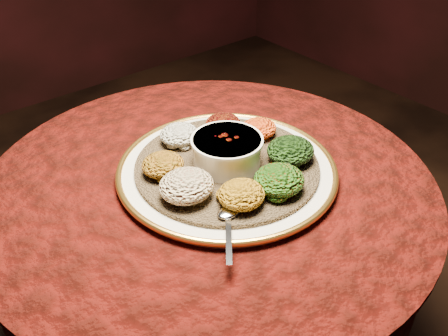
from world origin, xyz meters
TOP-DOWN VIEW (x-y plane):
  - table at (0.00, 0.00)m, footprint 0.96×0.96m
  - platter at (0.04, -0.01)m, footprint 0.52×0.52m
  - injera at (0.04, -0.01)m, footprint 0.43×0.43m
  - stew_bowl at (0.04, -0.01)m, footprint 0.15×0.15m
  - spoon at (-0.07, -0.15)m, footprint 0.11×0.12m
  - portion_ayib at (0.01, 0.12)m, footprint 0.09×0.08m
  - portion_kitfo at (0.12, 0.10)m, footprint 0.08×0.08m
  - portion_tikil at (0.17, 0.03)m, footprint 0.08×0.08m
  - portion_gomen at (0.15, -0.09)m, footprint 0.10×0.10m
  - portion_mixveg at (0.06, -0.15)m, footprint 0.10×0.10m
  - portion_kik at (-0.02, -0.13)m, footprint 0.09×0.09m
  - portion_timatim at (-0.09, -0.05)m, footprint 0.11×0.10m
  - portion_shiro at (-0.08, 0.04)m, footprint 0.09×0.08m

SIDE VIEW (x-z plane):
  - table at x=0.00m, z-range 0.19..0.92m
  - platter at x=0.04m, z-range 0.73..0.76m
  - injera at x=0.04m, z-range 0.75..0.76m
  - spoon at x=-0.07m, z-range 0.76..0.77m
  - portion_tikil at x=0.17m, z-range 0.76..0.80m
  - portion_kitfo at x=0.12m, z-range 0.76..0.80m
  - portion_shiro at x=-0.08m, z-range 0.76..0.80m
  - portion_ayib at x=0.01m, z-range 0.76..0.80m
  - portion_kik at x=-0.02m, z-range 0.76..0.81m
  - portion_mixveg at x=0.06m, z-range 0.76..0.81m
  - portion_gomen at x=0.15m, z-range 0.76..0.81m
  - portion_timatim at x=-0.09m, z-range 0.76..0.81m
  - stew_bowl at x=0.04m, z-range 0.77..0.83m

